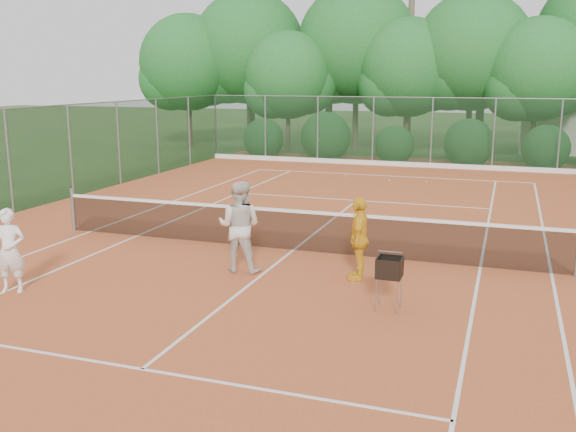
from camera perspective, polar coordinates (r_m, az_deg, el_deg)
The scene contains 13 objects.
ground at distance 14.63m, azimuth 0.42°, elevation -3.18°, with size 120.00×120.00×0.00m, color #284819.
clay_court at distance 14.63m, azimuth 0.42°, elevation -3.14°, with size 18.00×36.00×0.02m, color #BC572B.
tennis_net at distance 14.50m, azimuth 0.43°, elevation -1.15°, with size 11.97×0.10×1.10m.
player_white at distance 12.75m, azimuth -23.50°, elevation -2.85°, with size 0.57×0.37×1.56m, color white.
player_center_grp at distance 12.95m, azimuth -4.34°, elevation -0.88°, with size 0.95×0.77×1.90m.
player_yellow at distance 12.50m, azimuth 6.34°, elevation -1.98°, with size 0.96×0.40×1.64m, color yellow.
ball_hopper at distance 10.93m, azimuth 9.01°, elevation -4.63°, with size 0.40×0.40×0.92m.
stray_ball_a at distance 25.46m, azimuth 5.09°, elevation 3.56°, with size 0.07×0.07×0.07m, color #B0D130.
stray_ball_b at distance 24.42m, azimuth 12.18°, elevation 2.95°, with size 0.07×0.07×0.07m, color #B1CB2F.
stray_ball_c at distance 24.58m, azimuth 9.00°, elevation 3.14°, with size 0.07×0.07×0.07m, color yellow.
court_markings at distance 14.62m, azimuth 0.42°, elevation -3.09°, with size 11.03×23.83×0.01m.
fence_back at distance 28.82m, azimuth 10.09°, elevation 7.37°, with size 18.07×0.07×3.00m.
tropical_treeline at distance 33.74m, azimuth 14.26°, elevation 13.99°, with size 32.10×8.49×15.03m.
Camera 1 is at (4.50, -13.36, 3.91)m, focal length 40.00 mm.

